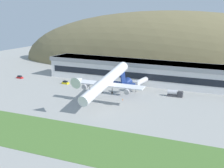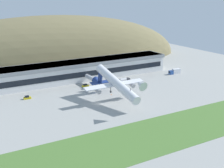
{
  "view_description": "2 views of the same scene",
  "coord_description": "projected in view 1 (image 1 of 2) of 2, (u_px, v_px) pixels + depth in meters",
  "views": [
    {
      "loc": [
        81.02,
        -135.53,
        42.25
      ],
      "look_at": [
        12.43,
        -0.79,
        8.99
      ],
      "focal_mm": 60.0,
      "sensor_mm": 36.0,
      "label": 1
    },
    {
      "loc": [
        -66.63,
        -129.54,
        53.01
      ],
      "look_at": [
        7.05,
        -2.69,
        9.81
      ],
      "focal_mm": 50.0,
      "sensor_mm": 36.0,
      "label": 2
    }
  ],
  "objects": [
    {
      "name": "fuel_truck",
      "position": [
        175.0,
        93.0,
        170.11
      ],
      "size": [
        7.15,
        2.79,
        3.11
      ],
      "color": "#333338",
      "rests_on": "ground_plane"
    },
    {
      "name": "service_car_2",
      "position": [
        65.0,
        83.0,
        196.5
      ],
      "size": [
        3.91,
        2.18,
        1.7
      ],
      "color": "gold",
      "rests_on": "ground_plane"
    },
    {
      "name": "jetway_0",
      "position": [
        140.0,
        82.0,
        182.18
      ],
      "size": [
        3.38,
        14.35,
        5.43
      ],
      "color": "silver",
      "rests_on": "ground_plane"
    },
    {
      "name": "cargo_airplane",
      "position": [
        106.0,
        83.0,
        155.36
      ],
      "size": [
        33.17,
        46.83,
        14.54
      ],
      "color": "silver"
    },
    {
      "name": "service_car_1",
      "position": [
        20.0,
        77.0,
        210.92
      ],
      "size": [
        3.84,
        1.91,
        1.63
      ],
      "color": "#B21E1E",
      "rests_on": "ground_plane"
    },
    {
      "name": "grass_strip_foreground",
      "position": [
        23.0,
        130.0,
        125.73
      ],
      "size": [
        279.83,
        28.33,
        0.08
      ],
      "primitive_type": "cube",
      "color": "#4C7533",
      "rests_on": "ground_plane"
    },
    {
      "name": "traffic_cone_0",
      "position": [
        123.0,
        99.0,
        164.44
      ],
      "size": [
        0.52,
        0.52,
        0.58
      ],
      "color": "orange",
      "rests_on": "ground_plane"
    },
    {
      "name": "service_car_0",
      "position": [
        131.0,
        88.0,
        184.93
      ],
      "size": [
        4.11,
        2.15,
        1.6
      ],
      "color": "gold",
      "rests_on": "ground_plane"
    },
    {
      "name": "ground_plane",
      "position": [
        87.0,
        101.0,
        162.93
      ],
      "size": [
        310.92,
        310.92,
        0.0
      ],
      "primitive_type": "plane",
      "color": "#9E9E99"
    },
    {
      "name": "hill_backdrop",
      "position": [
        174.0,
        69.0,
        240.85
      ],
      "size": [
        232.19,
        62.82,
        74.26
      ],
      "primitive_type": "ellipsoid",
      "color": "olive",
      "rests_on": "ground_plane"
    },
    {
      "name": "terminal_building",
      "position": [
        153.0,
        72.0,
        195.35
      ],
      "size": [
        119.12,
        17.32,
        11.67
      ],
      "color": "silver",
      "rests_on": "ground_plane"
    }
  ]
}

